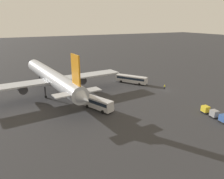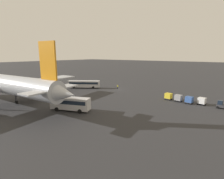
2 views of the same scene
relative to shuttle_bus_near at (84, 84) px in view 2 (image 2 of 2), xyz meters
name	(u,v)px [view 2 (image 2 of 2)]	position (x,y,z in m)	size (l,w,h in m)	color
ground_plane	(120,89)	(-13.59, -6.82, -1.85)	(600.00, 600.00, 0.00)	#2D2D30
shuttle_bus_near	(84,84)	(0.00, 0.00, 0.00)	(12.25, 9.47, 3.07)	silver
shuttle_bus_far	(70,103)	(-18.95, 23.00, 0.16)	(10.24, 6.15, 3.38)	silver
baggage_tug	(221,105)	(-48.92, -2.06, -0.91)	(2.51, 1.83, 2.10)	#333338
worker_person	(118,87)	(-12.28, -6.91, -0.98)	(0.38, 0.38, 1.74)	#1E1E2D
cargo_cart_white	(202,101)	(-44.20, -2.42, -0.66)	(2.22, 1.95, 2.06)	#38383D
cargo_cart_blue	(189,100)	(-41.07, -1.60, -0.66)	(2.22, 1.95, 2.06)	#38383D
cargo_cart_grey	(178,98)	(-37.94, -2.04, -0.66)	(2.22, 1.95, 2.06)	#38383D
cargo_cart_yellow	(168,96)	(-34.80, -2.37, -0.66)	(2.22, 1.95, 2.06)	#38383D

